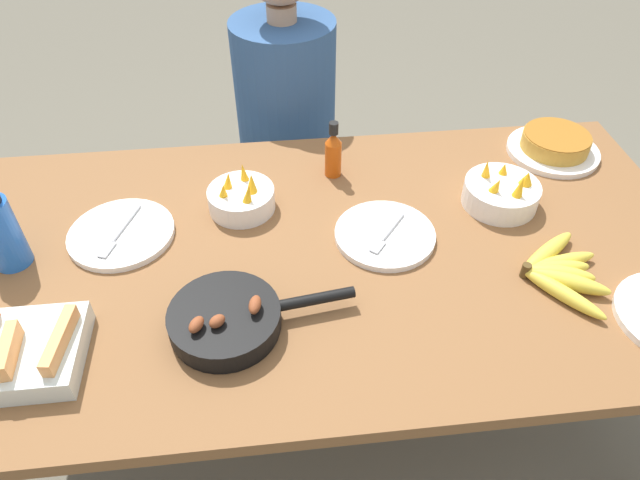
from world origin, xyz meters
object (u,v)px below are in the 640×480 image
melon_tray (0,353)px  empty_plate_far_right (385,235)px  banana_bunch (558,271)px  fruit_bowl_citrus (501,193)px  empty_plate_near_front (121,234)px  fruit_bowl_mango (241,198)px  person_figure (288,154)px  hot_sauce_bottle (333,153)px  skillet (228,319)px  frittata_plate_center (554,145)px

melon_tray → empty_plate_far_right: 0.84m
banana_bunch → fruit_bowl_citrus: bearing=98.1°
empty_plate_near_front → banana_bunch: bearing=-14.0°
melon_tray → fruit_bowl_mango: 0.62m
melon_tray → empty_plate_far_right: size_ratio=1.26×
banana_bunch → melon_tray: bearing=-174.9°
person_figure → empty_plate_far_right: bearing=-74.5°
hot_sauce_bottle → empty_plate_near_front: bearing=-160.1°
empty_plate_far_right → skillet: bearing=-147.5°
melon_tray → person_figure: 1.17m
skillet → person_figure: (0.18, 0.93, -0.24)m
fruit_bowl_citrus → person_figure: person_figure is taller
person_figure → hot_sauce_bottle: bearing=-76.7°
empty_plate_near_front → hot_sauce_bottle: hot_sauce_bottle is taller
skillet → empty_plate_far_right: size_ratio=1.60×
melon_tray → empty_plate_near_front: (0.17, 0.35, -0.02)m
skillet → empty_plate_far_right: bearing=24.6°
frittata_plate_center → person_figure: size_ratio=0.21×
frittata_plate_center → hot_sauce_bottle: bearing=-177.2°
fruit_bowl_mango → hot_sauce_bottle: hot_sauce_bottle is taller
skillet → person_figure: person_figure is taller
frittata_plate_center → person_figure: person_figure is taller
fruit_bowl_citrus → empty_plate_far_right: bearing=-163.4°
fruit_bowl_mango → hot_sauce_bottle: size_ratio=1.04×
hot_sauce_bottle → person_figure: size_ratio=0.13×
fruit_bowl_mango → person_figure: (0.15, 0.55, -0.25)m
fruit_bowl_mango → person_figure: size_ratio=0.14×
empty_plate_far_right → melon_tray: bearing=-161.1°
fruit_bowl_mango → fruit_bowl_citrus: size_ratio=0.89×
banana_bunch → empty_plate_far_right: 0.39m
melon_tray → person_figure: (0.61, 0.97, -0.25)m
banana_bunch → empty_plate_near_front: banana_bunch is taller
skillet → frittata_plate_center: size_ratio=1.51×
frittata_plate_center → empty_plate_near_front: (-1.17, -0.22, -0.02)m
melon_tray → empty_plate_near_front: 0.39m
skillet → frittata_plate_center: (0.91, 0.53, -0.00)m
melon_tray → person_figure: person_figure is taller
fruit_bowl_citrus → person_figure: bearing=130.2°
banana_bunch → empty_plate_near_front: bearing=166.0°
melon_tray → empty_plate_far_right: bearing=18.9°
melon_tray → fruit_bowl_citrus: 1.17m
empty_plate_near_front → fruit_bowl_citrus: size_ratio=1.33×
empty_plate_near_front → fruit_bowl_citrus: (0.94, 0.02, 0.03)m
banana_bunch → frittata_plate_center: frittata_plate_center is taller
fruit_bowl_citrus → person_figure: (-0.51, 0.60, -0.25)m
frittata_plate_center → person_figure: 0.87m
fruit_bowl_citrus → fruit_bowl_mango: bearing=175.3°
banana_bunch → empty_plate_near_front: 1.01m
frittata_plate_center → fruit_bowl_mango: fruit_bowl_mango is taller
frittata_plate_center → empty_plate_far_right: size_ratio=1.06×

